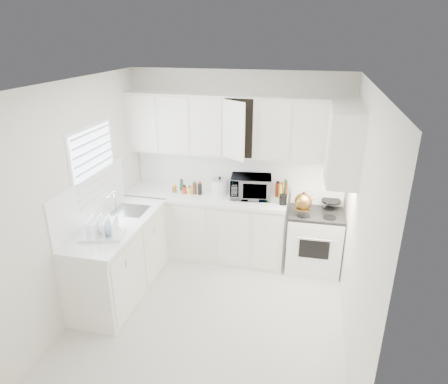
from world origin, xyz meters
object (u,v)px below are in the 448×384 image
(tea_kettle, at_px, (303,200))
(utensil_crock, at_px, (283,193))
(microwave, at_px, (251,185))
(rice_cooker, at_px, (220,185))
(dish_rack, at_px, (102,226))
(stove, at_px, (314,233))

(tea_kettle, bearing_deg, utensil_crock, 155.12)
(microwave, height_order, utensil_crock, microwave)
(tea_kettle, relative_size, microwave, 0.50)
(microwave, relative_size, rice_cooker, 2.22)
(tea_kettle, xyz_separation_m, rice_cooker, (-1.15, 0.27, 0.01))
(rice_cooker, bearing_deg, dish_rack, -109.72)
(microwave, bearing_deg, rice_cooker, 167.26)
(rice_cooker, xyz_separation_m, utensil_crock, (0.90, -0.19, 0.04))
(stove, bearing_deg, rice_cooker, 174.05)
(dish_rack, bearing_deg, rice_cooker, 42.24)
(tea_kettle, relative_size, dish_rack, 0.62)
(stove, height_order, utensil_crock, utensil_crock)
(rice_cooker, height_order, dish_rack, rice_cooker)
(tea_kettle, distance_m, utensil_crock, 0.28)
(stove, relative_size, utensil_crock, 3.34)
(tea_kettle, height_order, dish_rack, dish_rack)
(dish_rack, bearing_deg, tea_kettle, 15.15)
(utensil_crock, bearing_deg, stove, 10.04)
(rice_cooker, relative_size, utensil_crock, 0.75)
(rice_cooker, distance_m, dish_rack, 1.79)
(stove, height_order, dish_rack, dish_rack)
(utensil_crock, relative_size, dish_rack, 0.74)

